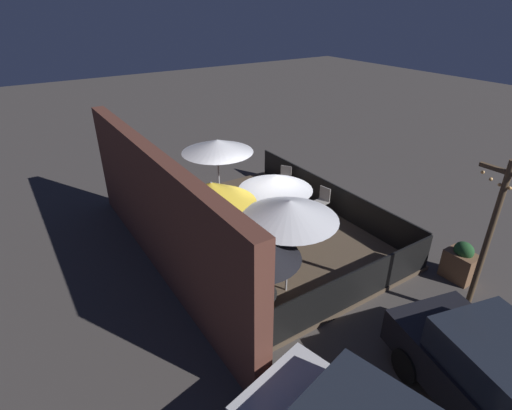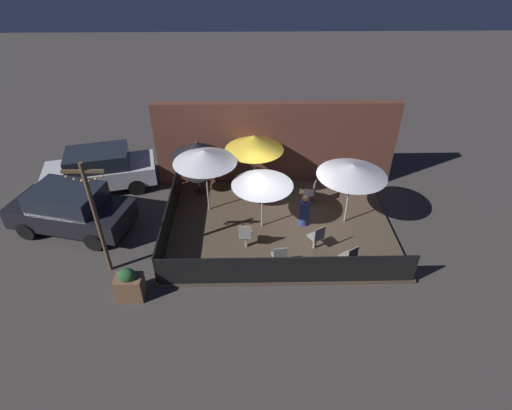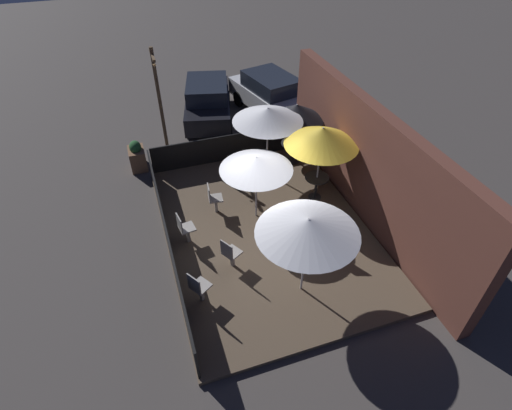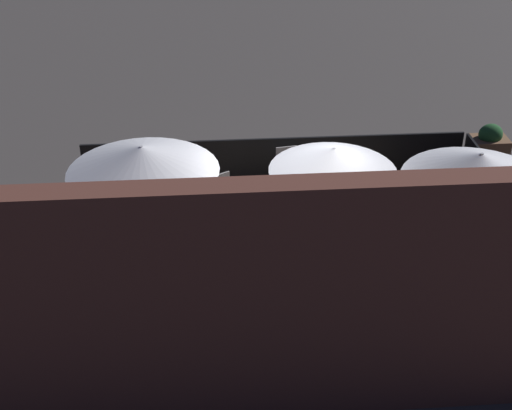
# 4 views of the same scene
# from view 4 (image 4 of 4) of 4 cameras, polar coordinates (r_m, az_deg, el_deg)

# --- Properties ---
(ground_plane) EXTENTS (60.00, 60.00, 0.00)m
(ground_plane) POSITION_cam_4_polar(r_m,az_deg,el_deg) (11.87, 2.77, -5.06)
(ground_plane) COLOR #423D3A
(patio_deck) EXTENTS (7.57, 5.52, 0.12)m
(patio_deck) POSITION_cam_4_polar(r_m,az_deg,el_deg) (11.84, 2.78, -4.83)
(patio_deck) COLOR brown
(patio_deck) RESTS_ON ground_plane
(building_wall) EXTENTS (9.17, 0.36, 3.33)m
(building_wall) POSITION_cam_4_polar(r_m,az_deg,el_deg) (8.52, 5.43, -7.88)
(building_wall) COLOR brown
(building_wall) RESTS_ON ground_plane
(fence_front) EXTENTS (7.37, 0.05, 0.95)m
(fence_front) POSITION_cam_4_polar(r_m,az_deg,el_deg) (13.85, 1.52, 3.58)
(fence_front) COLOR black
(fence_front) RESTS_ON patio_deck
(patio_umbrella_0) EXTENTS (2.11, 2.11, 2.43)m
(patio_umbrella_0) POSITION_cam_4_polar(r_m,az_deg,el_deg) (9.18, 9.79, -0.34)
(patio_umbrella_0) COLOR #B2B2B7
(patio_umbrella_0) RESTS_ON patio_deck
(patio_umbrella_2) EXTENTS (2.00, 2.00, 2.05)m
(patio_umbrella_2) POSITION_cam_4_polar(r_m,az_deg,el_deg) (10.99, 6.22, 3.65)
(patio_umbrella_2) COLOR #B2B2B7
(patio_umbrella_2) RESTS_ON patio_deck
(patio_umbrella_3) EXTENTS (2.17, 2.17, 2.39)m
(patio_umbrella_3) POSITION_cam_4_polar(r_m,az_deg,el_deg) (10.50, 17.45, 2.88)
(patio_umbrella_3) COLOR #B2B2B7
(patio_umbrella_3) RESTS_ON patio_deck
(patio_umbrella_4) EXTENTS (2.27, 2.27, 2.27)m
(patio_umbrella_4) POSITION_cam_4_polar(r_m,az_deg,el_deg) (10.60, -9.10, 3.67)
(patio_umbrella_4) COLOR #B2B2B7
(patio_umbrella_4) RESTS_ON patio_deck
(dining_table_0) EXTENTS (0.72, 0.72, 0.77)m
(dining_table_0) POSITION_cam_4_polar(r_m,az_deg,el_deg) (10.08, 9.00, -7.94)
(dining_table_0) COLOR black
(dining_table_0) RESTS_ON patio_deck
(patio_chair_0) EXTENTS (0.55, 0.55, 0.93)m
(patio_chair_0) POSITION_cam_4_polar(r_m,az_deg,el_deg) (12.56, -2.61, 0.59)
(patio_chair_0) COLOR gray
(patio_chair_0) RESTS_ON patio_deck
(patio_chair_1) EXTENTS (0.55, 0.55, 0.96)m
(patio_chair_1) POSITION_cam_4_polar(r_m,az_deg,el_deg) (13.40, -6.19, 2.65)
(patio_chair_1) COLOR gray
(patio_chair_1) RESTS_ON patio_deck
(patio_chair_2) EXTENTS (0.44, 0.44, 0.96)m
(patio_chair_2) POSITION_cam_4_polar(r_m,az_deg,el_deg) (12.69, 7.50, 0.78)
(patio_chair_2) COLOR gray
(patio_chair_2) RESTS_ON patio_deck
(patio_chair_3) EXTENTS (0.46, 0.46, 0.96)m
(patio_chair_3) POSITION_cam_4_polar(r_m,az_deg,el_deg) (13.42, 2.54, 2.84)
(patio_chair_3) COLOR gray
(patio_chair_3) RESTS_ON patio_deck
(patio_chair_4) EXTENTS (0.51, 0.51, 0.91)m
(patio_chair_4) POSITION_cam_4_polar(r_m,az_deg,el_deg) (10.46, -2.95, -6.61)
(patio_chair_4) COLOR gray
(patio_chair_4) RESTS_ON patio_deck
(patron_0) EXTENTS (0.35, 0.35, 1.15)m
(patron_0) POSITION_cam_4_polar(r_m,az_deg,el_deg) (11.43, -1.20, -2.71)
(patron_0) COLOR navy
(patron_0) RESTS_ON patio_deck
(planter_box) EXTENTS (0.75, 0.52, 1.05)m
(planter_box) POSITION_cam_4_polar(r_m,az_deg,el_deg) (15.26, 18.04, 4.19)
(planter_box) COLOR brown
(planter_box) RESTS_ON ground_plane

